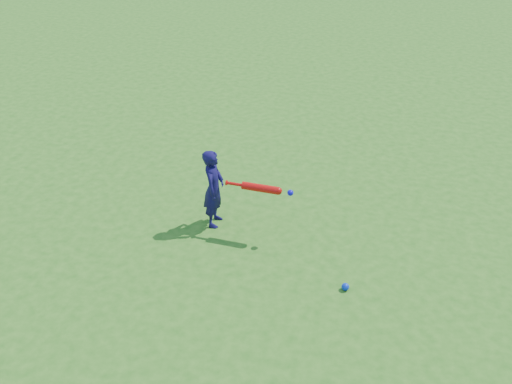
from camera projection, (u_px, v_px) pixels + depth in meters
ground at (166, 202)px, 7.07m from camera, size 80.00×80.00×0.00m
child at (214, 188)px, 6.45m from camera, size 0.25×0.36×0.95m
ground_ball_blue at (345, 287)px, 5.70m from camera, size 0.08×0.08×0.08m
bat_swing at (263, 189)px, 6.19m from camera, size 0.77×0.09×0.09m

